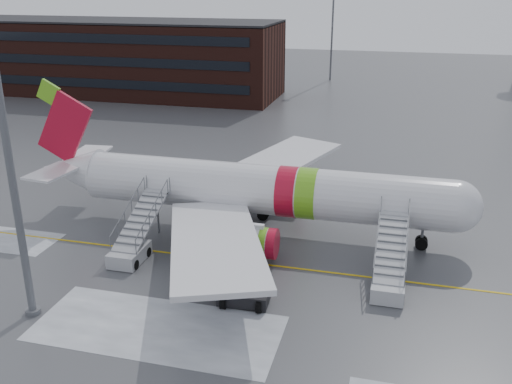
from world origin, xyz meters
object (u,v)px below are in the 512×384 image
(pushback_tug, at_px, (241,292))
(light_mast_near, at_px, (1,109))
(airstair_aft, at_px, (134,243))
(airstair_fwd, at_px, (389,273))
(airliner, at_px, (251,189))

(pushback_tug, relative_size, light_mast_near, 0.13)
(airstair_aft, distance_m, pushback_tug, 9.94)
(light_mast_near, bearing_deg, pushback_tug, 19.72)
(airstair_fwd, distance_m, pushback_tug, 9.55)
(pushback_tug, distance_m, light_mast_near, 16.79)
(airstair_fwd, height_order, light_mast_near, light_mast_near)
(airliner, relative_size, pushback_tug, 11.20)
(airstair_aft, height_order, pushback_tug, airstair_aft)
(airliner, xyz_separation_m, airstair_aft, (-6.79, -6.54, -2.35))
(airstair_fwd, relative_size, light_mast_near, 0.33)
(airliner, distance_m, pushback_tug, 11.22)
(pushback_tug, bearing_deg, airstair_aft, 155.38)
(pushback_tug, xyz_separation_m, light_mast_near, (-11.56, -4.14, 11.44))
(airliner, xyz_separation_m, pushback_tug, (2.24, -10.67, -2.65))
(pushback_tug, bearing_deg, airstair_fwd, 25.70)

